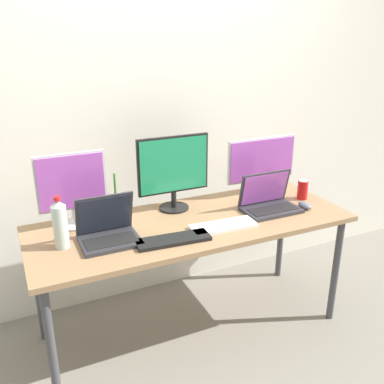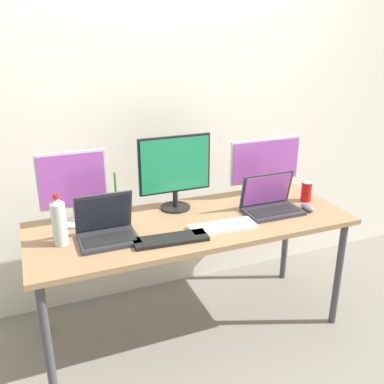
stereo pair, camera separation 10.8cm
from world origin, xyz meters
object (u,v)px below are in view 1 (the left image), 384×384
object	(u,v)px
monitor_right	(261,164)
laptop_silver	(108,231)
monitor_center	(173,170)
water_bottle	(60,224)
monitor_left	(72,187)
mouse_by_keyboard	(305,205)
work_desk	(192,231)
keyboard_aux	(223,226)
bamboo_vase	(117,213)
soda_can_near_keyboard	(303,190)
laptop_secondary	(269,201)
keyboard_main	(173,240)

from	to	relation	value
monitor_right	laptop_silver	world-z (taller)	monitor_right
monitor_center	water_bottle	bearing A→B (deg)	-162.27
monitor_left	mouse_by_keyboard	distance (m)	1.39
work_desk	keyboard_aux	xyz separation A→B (m)	(0.12, -0.15, 0.07)
monitor_right	bamboo_vase	size ratio (longest dim) A/B	1.64
monitor_center	mouse_by_keyboard	world-z (taller)	monitor_center
monitor_left	laptop_silver	xyz separation A→B (m)	(0.12, -0.26, -0.17)
bamboo_vase	monitor_right	bearing A→B (deg)	5.19
monitor_center	monitor_right	world-z (taller)	monitor_center
monitor_right	mouse_by_keyboard	world-z (taller)	monitor_right
monitor_right	water_bottle	size ratio (longest dim) A/B	1.82
monitor_left	soda_can_near_keyboard	bearing A→B (deg)	-8.18
work_desk	bamboo_vase	distance (m)	0.44
monitor_left	monitor_right	xyz separation A→B (m)	(1.23, 0.00, -0.03)
laptop_secondary	soda_can_near_keyboard	bearing A→B (deg)	11.33
monitor_center	laptop_silver	bearing A→B (deg)	-152.10
monitor_center	monitor_right	xyz separation A→B (m)	(0.63, 0.01, -0.05)
mouse_by_keyboard	bamboo_vase	size ratio (longest dim) A/B	0.35
monitor_center	water_bottle	distance (m)	0.75
keyboard_main	soda_can_near_keyboard	size ratio (longest dim) A/B	3.10
mouse_by_keyboard	soda_can_near_keyboard	xyz separation A→B (m)	(0.09, 0.14, 0.04)
keyboard_aux	laptop_silver	bearing A→B (deg)	172.16
soda_can_near_keyboard	water_bottle	bearing A→B (deg)	-178.89
laptop_silver	bamboo_vase	world-z (taller)	bamboo_vase
keyboard_main	mouse_by_keyboard	distance (m)	0.91
keyboard_aux	bamboo_vase	distance (m)	0.60
laptop_silver	keyboard_main	world-z (taller)	laptop_silver
bamboo_vase	keyboard_aux	bearing A→B (deg)	-28.60
bamboo_vase	monitor_left	bearing A→B (deg)	157.63
water_bottle	monitor_left	bearing A→B (deg)	64.91
laptop_secondary	soda_can_near_keyboard	size ratio (longest dim) A/B	2.71
keyboard_aux	work_desk	bearing A→B (deg)	131.69
monitor_left	monitor_center	world-z (taller)	monitor_center
monitor_right	keyboard_main	xyz separation A→B (m)	(-0.80, -0.41, -0.19)
monitor_left	mouse_by_keyboard	bearing A→B (deg)	-14.32
laptop_silver	keyboard_main	distance (m)	0.34
laptop_silver	mouse_by_keyboard	size ratio (longest dim) A/B	2.84
work_desk	monitor_right	world-z (taller)	monitor_right
monitor_center	keyboard_aux	xyz separation A→B (m)	(0.14, -0.37, -0.24)
mouse_by_keyboard	soda_can_near_keyboard	distance (m)	0.17
soda_can_near_keyboard	laptop_secondary	bearing A→B (deg)	-168.67
monitor_center	bamboo_vase	xyz separation A→B (m)	(-0.38, -0.08, -0.18)
monitor_left	keyboard_main	distance (m)	0.63
monitor_right	laptop_silver	distance (m)	1.15
laptop_silver	mouse_by_keyboard	distance (m)	1.21
monitor_left	keyboard_aux	distance (m)	0.86
monitor_center	mouse_by_keyboard	bearing A→B (deg)	-24.30
laptop_silver	keyboard_aux	distance (m)	0.63
monitor_center	laptop_secondary	size ratio (longest dim) A/B	1.34
keyboard_main	bamboo_vase	distance (m)	0.39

